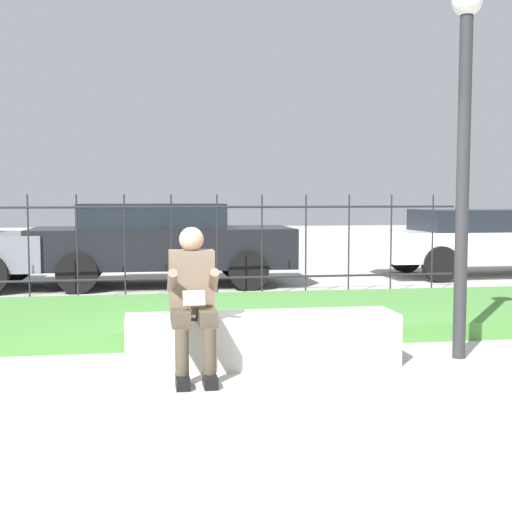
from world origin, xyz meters
name	(u,v)px	position (x,y,z in m)	size (l,w,h in m)	color
ground_plane	(267,364)	(0.00, 0.00, 0.00)	(60.00, 60.00, 0.00)	#B2AFA8
stone_bench	(263,342)	(-0.04, 0.00, 0.21)	(2.45, 0.54, 0.47)	beige
person_seated_reader	(193,295)	(-0.69, -0.31, 0.69)	(0.42, 0.73, 1.26)	black
grass_berm	(236,316)	(0.00, 2.13, 0.09)	(9.44, 2.85, 0.19)	#4C893D
iron_fence	(217,244)	(0.00, 4.25, 0.82)	(7.44, 0.03, 1.55)	#232326
car_parked_right	(489,239)	(5.48, 6.48, 0.70)	(4.50, 1.89, 1.28)	silver
car_parked_center	(161,241)	(-0.78, 6.00, 0.76)	(4.40, 1.99, 1.41)	black
street_lamp	(464,128)	(1.83, -0.03, 2.15)	(0.28, 0.28, 3.43)	#2D2D30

